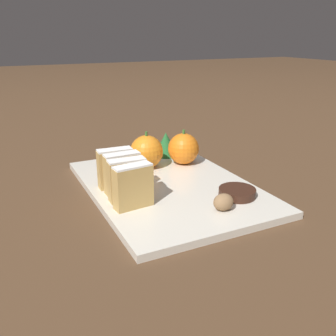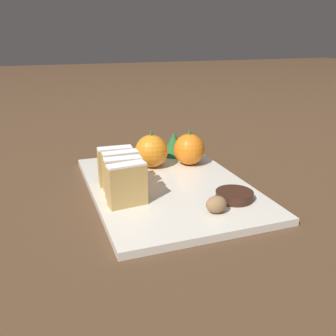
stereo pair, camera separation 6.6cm
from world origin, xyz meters
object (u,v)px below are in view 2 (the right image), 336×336
Objects in this scene: orange_near at (150,151)px; orange_far at (189,149)px; chocolate_cookie at (234,195)px; walnut at (216,204)px.

orange_near is 1.03× the size of orange_far.
orange_far is (0.08, -0.01, -0.00)m from orange_near.
orange_near is 1.20× the size of chocolate_cookie.
orange_far is at bearing 77.65° from walnut.
orange_far is at bearing -8.22° from orange_near.
orange_near is at bearing 112.33° from chocolate_cookie.
orange_near reaches higher than orange_far.
walnut is (-0.05, -0.22, -0.02)m from orange_far.
orange_far is 0.19m from chocolate_cookie.
walnut reaches higher than chocolate_cookie.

